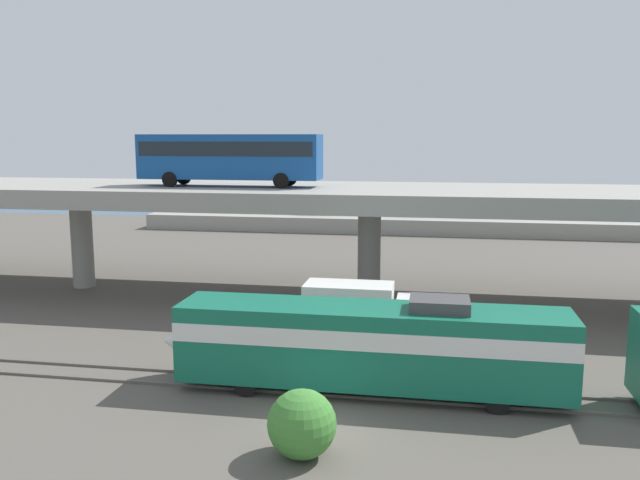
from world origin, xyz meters
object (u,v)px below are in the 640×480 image
at_px(train_locomotive, 352,341).
at_px(parked_car_2, 477,210).
at_px(parked_car_4, 400,208).
at_px(parked_car_1, 282,204).
at_px(parked_car_3, 351,204).
at_px(parked_car_5, 315,208).
at_px(service_truck_west, 365,311).
at_px(parked_car_0, 459,208).
at_px(transit_bus_on_overpass, 230,155).

xyz_separation_m(train_locomotive, parked_car_2, (7.92, 48.17, 0.28)).
distance_m(train_locomotive, parked_car_4, 49.23).
relative_size(parked_car_1, parked_car_3, 0.97).
distance_m(parked_car_2, parked_car_5, 18.27).
xyz_separation_m(service_truck_west, parked_car_5, (-10.21, 41.03, 0.83)).
xyz_separation_m(train_locomotive, parked_car_5, (-10.35, 47.95, 0.28)).
distance_m(parked_car_0, parked_car_3, 13.02).
distance_m(parked_car_2, parked_car_3, 15.33).
xyz_separation_m(transit_bus_on_overpass, service_truck_west, (9.90, -8.50, -7.78)).
height_order(parked_car_1, parked_car_3, same).
relative_size(service_truck_west, parked_car_4, 1.62).
distance_m(transit_bus_on_overpass, service_truck_west, 15.19).
distance_m(train_locomotive, parked_car_2, 48.82).
bearing_deg(parked_car_2, train_locomotive, -99.33).
bearing_deg(parked_car_0, train_locomotive, -96.87).
bearing_deg(transit_bus_on_overpass, service_truck_west, -40.66).
relative_size(parked_car_0, parked_car_1, 1.02).
distance_m(service_truck_west, parked_car_3, 46.10).
relative_size(service_truck_west, parked_car_2, 1.52).
height_order(parked_car_2, parked_car_3, same).
distance_m(parked_car_1, parked_car_2, 23.25).
height_order(parked_car_1, parked_car_4, same).
bearing_deg(service_truck_west, parked_car_5, 103.97).
relative_size(transit_bus_on_overpass, parked_car_5, 2.63).
distance_m(parked_car_4, parked_car_5, 9.76).
bearing_deg(parked_car_1, parked_car_2, -8.37).
distance_m(service_truck_west, parked_car_4, 42.31).
height_order(train_locomotive, parked_car_5, train_locomotive).
distance_m(train_locomotive, service_truck_west, 6.95).
height_order(train_locomotive, parked_car_2, train_locomotive).
bearing_deg(transit_bus_on_overpass, parked_car_0, 65.44).
bearing_deg(parked_car_4, train_locomotive, -89.22).
bearing_deg(parked_car_4, transit_bus_on_overpass, -105.49).
bearing_deg(parked_car_2, service_truck_west, -101.06).
bearing_deg(parked_car_1, service_truck_west, -71.49).
distance_m(parked_car_2, parked_car_4, 8.65).
bearing_deg(parked_car_2, parked_car_0, 124.77).
height_order(train_locomotive, parked_car_0, train_locomotive).
bearing_deg(service_truck_west, parked_car_3, 98.28).
relative_size(parked_car_2, parked_car_3, 1.03).
xyz_separation_m(transit_bus_on_overpass, parked_car_5, (-0.31, 32.53, -6.95)).
distance_m(transit_bus_on_overpass, parked_car_2, 37.99).
distance_m(parked_car_3, parked_car_4, 6.95).
height_order(service_truck_west, parked_car_4, parked_car_4).
relative_size(train_locomotive, parked_car_1, 4.08).
bearing_deg(parked_car_0, service_truck_west, -98.12).
relative_size(parked_car_0, parked_car_3, 0.99).
height_order(transit_bus_on_overpass, parked_car_2, transit_bus_on_overpass).
height_order(parked_car_2, parked_car_4, same).
distance_m(train_locomotive, transit_bus_on_overpass, 19.77).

